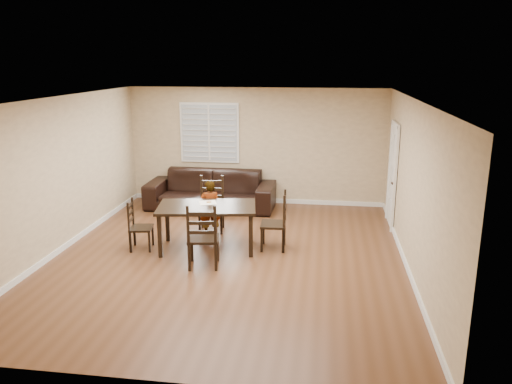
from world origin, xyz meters
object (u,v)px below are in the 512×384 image
(chair_left, at_px, (135,227))
(donut, at_px, (209,202))
(chair_near, at_px, (212,205))
(sofa, at_px, (211,190))
(chair_right, at_px, (280,223))
(child, at_px, (210,209))
(dining_table, at_px, (207,210))
(chair_far, at_px, (202,240))

(chair_left, height_order, donut, chair_left)
(chair_near, distance_m, sofa, 1.47)
(chair_right, height_order, child, child)
(chair_near, height_order, child, child)
(dining_table, xyz_separation_m, sofa, (-0.52, 2.51, -0.29))
(dining_table, height_order, sofa, sofa)
(chair_far, bearing_deg, sofa, -88.00)
(child, bearing_deg, chair_left, 13.29)
(chair_near, distance_m, donut, 0.96)
(chair_left, bearing_deg, child, -65.20)
(chair_far, xyz_separation_m, sofa, (-0.66, 3.42, -0.08))
(child, relative_size, sofa, 0.38)
(chair_left, relative_size, donut, 10.08)
(chair_far, bearing_deg, chair_near, -90.34)
(child, height_order, sofa, child)
(chair_left, height_order, chair_right, chair_right)
(chair_near, height_order, chair_left, chair_near)
(chair_far, xyz_separation_m, child, (-0.23, 1.52, 0.06))
(chair_left, distance_m, sofa, 2.81)
(chair_near, height_order, sofa, chair_near)
(chair_near, bearing_deg, sofa, 97.53)
(chair_left, distance_m, child, 1.44)
(dining_table, bearing_deg, chair_near, 89.75)
(chair_far, bearing_deg, donut, -91.30)
(dining_table, height_order, chair_near, chair_near)
(dining_table, bearing_deg, donut, 83.66)
(dining_table, relative_size, sofa, 0.64)
(chair_far, distance_m, chair_right, 1.59)
(sofa, bearing_deg, donut, -77.01)
(chair_far, distance_m, child, 1.54)
(chair_near, xyz_separation_m, sofa, (-0.36, 1.43, -0.07))
(chair_far, height_order, chair_right, chair_far)
(dining_table, xyz_separation_m, chair_far, (0.14, -0.91, -0.22))
(chair_left, height_order, sofa, chair_left)
(dining_table, relative_size, chair_far, 1.68)
(chair_left, xyz_separation_m, chair_right, (2.57, 0.38, 0.06))
(dining_table, distance_m, child, 0.64)
(sofa, bearing_deg, dining_table, -77.77)
(chair_near, height_order, donut, chair_near)
(chair_near, relative_size, chair_right, 1.03)
(sofa, bearing_deg, child, -76.81)
(chair_right, relative_size, donut, 11.58)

